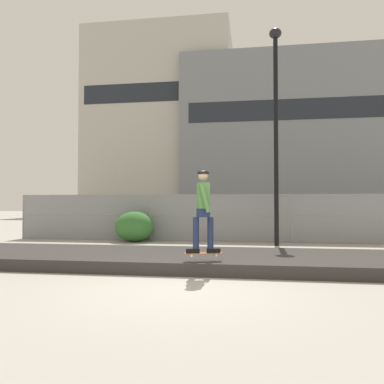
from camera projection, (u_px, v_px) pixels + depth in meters
name	position (u px, v px, depth m)	size (l,w,h in m)	color
ground_plane	(180.00, 289.00, 6.68)	(120.00, 120.00, 0.00)	#9E998E
gravel_berm	(200.00, 259.00, 9.28)	(14.81, 3.11, 0.27)	#33302D
skateboard	(203.00, 253.00, 8.03)	(0.82, 0.41, 0.07)	#9E5B33
skater	(203.00, 206.00, 8.06)	(0.72, 0.62, 1.73)	black
chain_fence	(219.00, 218.00, 14.94)	(16.68, 0.06, 1.85)	gray
street_lamp	(276.00, 112.00, 13.66)	(0.44, 0.44, 7.78)	black
parked_car_near	(146.00, 217.00, 18.82)	(4.40, 1.95, 1.66)	#B7BABF
parked_car_mid	(288.00, 218.00, 17.65)	(4.49, 2.12, 1.66)	#474C54
library_building	(164.00, 127.00, 56.64)	(19.91, 15.01, 25.53)	#B2AFA8
office_block	(301.00, 138.00, 50.78)	(30.84, 11.72, 20.37)	slate
shrub_left	(134.00, 227.00, 14.89)	(1.52, 1.24, 1.18)	#336B2D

